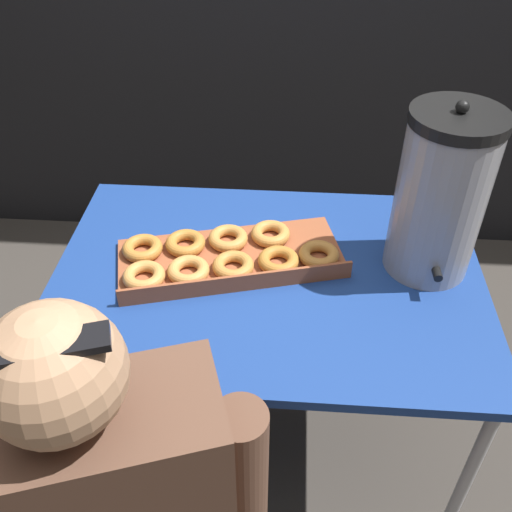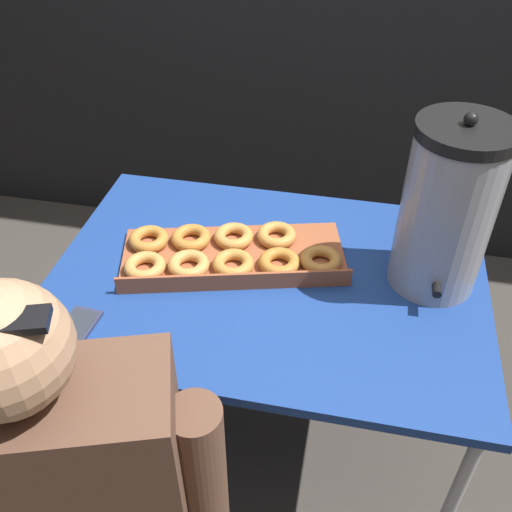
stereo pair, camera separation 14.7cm
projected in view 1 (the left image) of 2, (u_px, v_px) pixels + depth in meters
ground_plane at (265, 437)px, 2.00m from camera, size 12.00×12.00×0.00m
folding_table at (267, 289)px, 1.54m from camera, size 1.14×0.80×0.77m
donut_box at (226, 257)px, 1.53m from camera, size 0.64×0.40×0.05m
coffee_urn at (441, 195)px, 1.40m from camera, size 0.23×0.26×0.47m
cell_phone at (82, 348)px, 1.30m from camera, size 0.09×0.15×0.01m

